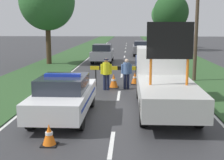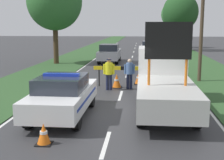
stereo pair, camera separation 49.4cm
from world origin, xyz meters
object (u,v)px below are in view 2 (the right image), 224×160
roadside_tree_near_right (54,1)px  roadside_tree_mid_left (173,15)px  queued_car_suv_grey (150,48)px  police_car (63,95)px  traffic_cone_centre_front (139,78)px  queued_car_sedan_silver (110,53)px  road_barrier (121,70)px  roadside_tree_near_left (180,12)px  traffic_cone_near_truck (117,81)px  police_officer (109,71)px  pedestrian_civilian (129,71)px  utility_pole (202,25)px  work_truck (164,80)px  queued_car_hatch_blue (156,63)px  traffic_cone_near_police (44,134)px

roadside_tree_near_right → roadside_tree_mid_left: bearing=60.0°
queued_car_suv_grey → police_car: bearing=81.0°
police_car → roadside_tree_near_right: 16.39m
traffic_cone_centre_front → queued_car_sedan_silver: (-2.67, 10.09, 0.49)m
police_car → traffic_cone_centre_front: (2.64, 6.51, -0.45)m
road_barrier → roadside_tree_near_left: 25.19m
road_barrier → traffic_cone_near_truck: size_ratio=4.02×
road_barrier → police_officer: size_ratio=1.82×
police_car → roadside_tree_near_right: roadside_tree_near_right is taller
traffic_cone_near_truck → roadside_tree_mid_left: size_ratio=0.11×
pedestrian_civilian → traffic_cone_centre_front: 1.57m
traffic_cone_centre_front → traffic_cone_near_truck: 1.60m
queued_car_suv_grey → roadside_tree_near_right: bearing=44.7°
traffic_cone_centre_front → utility_pole: size_ratio=0.10×
police_officer → traffic_cone_centre_front: 2.37m
police_officer → utility_pole: size_ratio=0.25×
police_officer → traffic_cone_centre_front: police_officer is taller
roadside_tree_near_right → roadside_tree_mid_left: (11.55, 19.99, -0.46)m
work_truck → roadside_tree_near_left: bearing=-97.0°
work_truck → traffic_cone_near_truck: bearing=-60.1°
pedestrian_civilian → utility_pole: utility_pole is taller
queued_car_hatch_blue → police_car: bearing=69.7°
police_officer → traffic_cone_near_police: bearing=102.3°
queued_car_suv_grey → utility_pole: utility_pole is taller
traffic_cone_centre_front → pedestrian_civilian: bearing=-108.4°
police_car → road_barrier: (1.69, 5.78, 0.12)m
pedestrian_civilian → traffic_cone_near_truck: (-0.67, 0.25, -0.55)m
pedestrian_civilian → roadside_tree_mid_left: bearing=110.6°
roadside_tree_near_right → road_barrier: bearing=-56.9°
pedestrian_civilian → queued_car_hatch_blue: 5.16m
work_truck → utility_pole: bearing=-111.2°
road_barrier → traffic_cone_near_police: 8.63m
road_barrier → roadside_tree_near_right: bearing=118.1°
queued_car_sedan_silver → roadside_tree_near_left: (7.58, 13.35, 4.02)m
queued_car_sedan_silver → queued_car_suv_grey: queued_car_sedan_silver is taller
pedestrian_civilian → queued_car_sedan_silver: queued_car_sedan_silver is taller
roadside_tree_near_right → traffic_cone_near_truck: bearing=-58.7°
traffic_cone_near_police → roadside_tree_mid_left: 38.72m
queued_car_sedan_silver → traffic_cone_near_truck: bearing=97.8°
police_car → police_officer: 4.91m
road_barrier → roadside_tree_mid_left: roadside_tree_mid_left is taller
queued_car_hatch_blue → roadside_tree_mid_left: (3.40, 25.08, 3.91)m
roadside_tree_near_left → roadside_tree_near_right: 19.05m
traffic_cone_near_truck → traffic_cone_near_police: bearing=-99.6°
queued_car_suv_grey → roadside_tree_near_left: 8.81m
work_truck → police_officer: bearing=-51.6°
roadside_tree_near_right → roadside_tree_near_left: bearing=51.0°
work_truck → queued_car_hatch_blue: size_ratio=1.49×
traffic_cone_near_police → queued_car_hatch_blue: size_ratio=0.14×
traffic_cone_near_police → roadside_tree_near_left: bearing=77.2°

